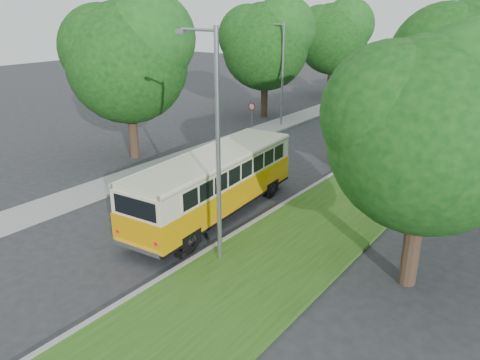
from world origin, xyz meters
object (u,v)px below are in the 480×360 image
Objects in this scene: car_silver at (349,147)px; lamppost_far at (281,71)px; car_white at (361,141)px; car_blue at (377,115)px; lamppost_near at (216,142)px; car_grey at (426,103)px; vintage_bus at (214,185)px.

lamppost_far is at bearing 134.74° from car_silver.
car_blue is at bearing 94.51° from car_white.
lamppost_near is at bearing -99.31° from car_silver.
vintage_bus is at bearing -108.65° from car_grey.
car_blue is at bearing 97.54° from lamppost_near.
lamppost_far is 0.79× the size of vintage_bus.
vintage_bus is at bearing 131.26° from lamppost_near.
car_white is (1.26, 12.79, -0.68)m from vintage_bus.
car_silver is 16.72m from car_grey.
car_blue is at bearing 38.77° from lamppost_far.
lamppost_far is at bearing 150.11° from car_white.
lamppost_far is 1.55× the size of car_grey.
car_blue is at bearing -118.07° from car_grey.
car_white is 15.07m from car_grey.
vintage_bus reaches higher than car_silver.
lamppost_far is 17.17m from vintage_bus.
vintage_bus is 27.88m from car_grey.
car_blue is 7.63m from car_grey.
car_white is 0.86× the size of car_blue.
car_silver is 0.87× the size of car_grey.
car_silver is at bearing -30.76° from lamppost_far.
lamppost_near reaches higher than lamppost_far.
car_blue is (-1.86, 7.58, 0.02)m from car_white.
car_grey is at bearing 76.59° from car_silver.
lamppost_near is 1.07× the size of lamppost_far.
car_grey is at bearing 82.13° from car_white.
lamppost_far is 1.78× the size of car_silver.
lamppost_near is 1.90× the size of car_silver.
vintage_bus is at bearing -104.93° from car_white.
lamppost_far is at bearing 107.70° from vintage_bus.
car_silver reaches higher than car_grey.
lamppost_near is at bearing -84.58° from car_blue.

